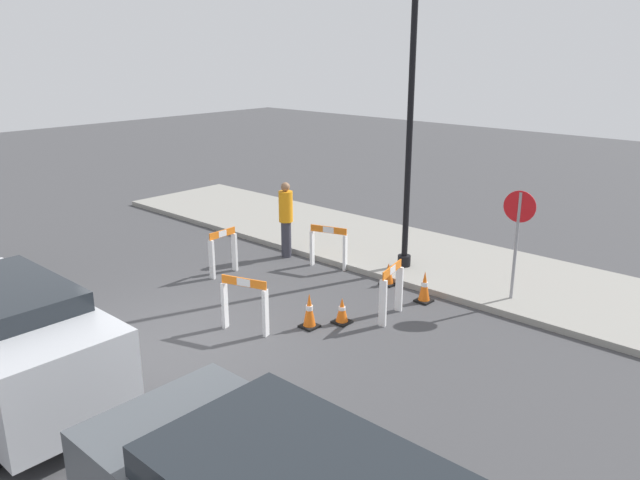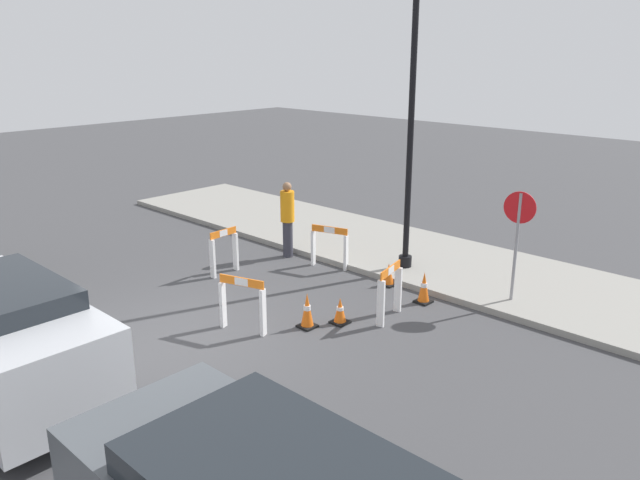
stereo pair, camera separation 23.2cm
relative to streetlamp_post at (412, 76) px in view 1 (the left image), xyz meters
The scene contains 14 objects.
ground_plane 6.81m from the streetlamp_post, 98.38° to the right, with size 60.00×60.00×0.00m, color #424244.
sidewalk_slab 4.32m from the streetlamp_post, 129.46° to the left, with size 18.00×3.49×0.13m.
streetlamp_post is the anchor object (origin of this frame).
stop_sign 3.72m from the streetlamp_post, ahead, with size 0.60×0.12×2.12m.
barricade_0 4.05m from the streetlamp_post, 145.99° to the right, with size 0.87×0.38×0.96m.
barricade_1 5.40m from the streetlamp_post, 134.68° to the right, with size 0.17×0.73×1.01m.
barricade_2 5.73m from the streetlamp_post, 93.52° to the right, with size 0.87×0.40×1.00m.
barricade_3 4.46m from the streetlamp_post, 60.40° to the right, with size 0.32×0.84×1.02m.
traffic_cone_0 5.27m from the streetlamp_post, 82.93° to the right, with size 0.30×0.30×0.65m.
traffic_cone_1 4.27m from the streetlamp_post, 42.10° to the right, with size 0.30×0.30×0.63m.
traffic_cone_2 4.08m from the streetlamp_post, 75.47° to the right, with size 0.30×0.30×0.47m.
traffic_cone_3 5.03m from the streetlamp_post, 76.00° to the right, with size 0.30×0.30×0.49m.
person_worker 4.30m from the streetlamp_post, 158.41° to the right, with size 0.46×0.46×1.79m.
parked_car_1 8.75m from the streetlamp_post, 96.80° to the right, with size 4.06×1.85×1.73m.
Camera 1 is at (8.17, -5.58, 4.77)m, focal length 35.00 mm.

